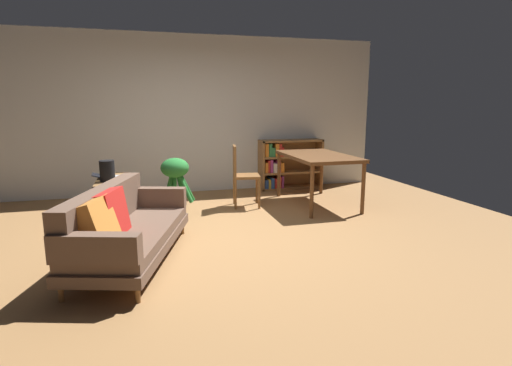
% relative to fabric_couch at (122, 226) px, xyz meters
% --- Properties ---
extents(ground_plane, '(8.16, 8.16, 0.00)m').
position_rel_fabric_couch_xyz_m(ground_plane, '(1.06, 0.47, -0.37)').
color(ground_plane, '#9E7042').
extents(back_wall_panel, '(6.80, 0.10, 2.70)m').
position_rel_fabric_couch_xyz_m(back_wall_panel, '(1.06, 3.17, 0.98)').
color(back_wall_panel, silver).
rests_on(back_wall_panel, ground_plane).
extents(fabric_couch, '(1.25, 2.01, 0.76)m').
position_rel_fabric_couch_xyz_m(fabric_couch, '(0.00, 0.00, 0.00)').
color(fabric_couch, brown).
rests_on(fabric_couch, ground_plane).
extents(media_console, '(0.41, 1.07, 0.53)m').
position_rel_fabric_couch_xyz_m(media_console, '(-0.20, 1.78, -0.10)').
color(media_console, olive).
rests_on(media_console, ground_plane).
extents(open_laptop, '(0.41, 0.31, 0.07)m').
position_rel_fabric_couch_xyz_m(open_laptop, '(-0.25, 1.85, 0.18)').
color(open_laptop, silver).
rests_on(open_laptop, media_console).
extents(desk_speaker, '(0.19, 0.19, 0.28)m').
position_rel_fabric_couch_xyz_m(desk_speaker, '(-0.25, 1.61, 0.30)').
color(desk_speaker, black).
rests_on(desk_speaker, media_console).
extents(potted_floor_plant, '(0.45, 0.48, 0.83)m').
position_rel_fabric_couch_xyz_m(potted_floor_plant, '(0.63, 1.48, 0.15)').
color(potted_floor_plant, '#333338').
rests_on(potted_floor_plant, ground_plane).
extents(dining_table, '(0.88, 1.50, 0.78)m').
position_rel_fabric_couch_xyz_m(dining_table, '(2.80, 1.67, 0.34)').
color(dining_table, brown).
rests_on(dining_table, ground_plane).
extents(dining_chair_near, '(0.45, 0.44, 0.93)m').
position_rel_fabric_couch_xyz_m(dining_chair_near, '(1.64, 1.86, 0.15)').
color(dining_chair_near, brown).
rests_on(dining_chair_near, ground_plane).
extents(bookshelf, '(1.17, 0.34, 0.90)m').
position_rel_fabric_couch_xyz_m(bookshelf, '(2.73, 2.97, 0.08)').
color(bookshelf, olive).
rests_on(bookshelf, ground_plane).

